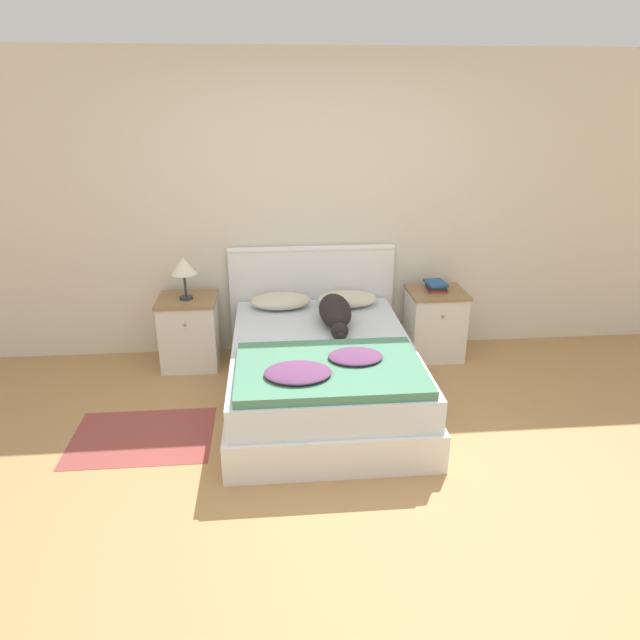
{
  "coord_description": "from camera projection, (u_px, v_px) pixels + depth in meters",
  "views": [
    {
      "loc": [
        -0.37,
        -2.76,
        2.19
      ],
      "look_at": [
        -0.01,
        1.26,
        0.59
      ],
      "focal_mm": 32.0,
      "sensor_mm": 36.0,
      "label": 1
    }
  ],
  "objects": [
    {
      "name": "ground_plane",
      "position": [
        341.0,
        490.0,
        3.39
      ],
      "size": [
        16.0,
        16.0,
        0.0
      ],
      "primitive_type": "plane",
      "color": "tan"
    },
    {
      "name": "wall_back",
      "position": [
        312.0,
        209.0,
        4.89
      ],
      "size": [
        9.0,
        0.06,
        2.55
      ],
      "color": "beige",
      "rests_on": "ground_plane"
    },
    {
      "name": "bed",
      "position": [
        322.0,
        373.0,
        4.28
      ],
      "size": [
        1.38,
        1.94,
        0.49
      ],
      "color": "white",
      "rests_on": "ground_plane"
    },
    {
      "name": "headboard",
      "position": [
        312.0,
        296.0,
        5.11
      ],
      "size": [
        1.46,
        0.06,
        0.97
      ],
      "color": "white",
      "rests_on": "ground_plane"
    },
    {
      "name": "nightstand_left",
      "position": [
        190.0,
        331.0,
        4.87
      ],
      "size": [
        0.49,
        0.46,
        0.61
      ],
      "color": "silver",
      "rests_on": "ground_plane"
    },
    {
      "name": "nightstand_right",
      "position": [
        434.0,
        323.0,
        5.04
      ],
      "size": [
        0.49,
        0.46,
        0.61
      ],
      "color": "silver",
      "rests_on": "ground_plane"
    },
    {
      "name": "pillow_left",
      "position": [
        281.0,
        301.0,
        4.85
      ],
      "size": [
        0.51,
        0.32,
        0.13
      ],
      "color": "beige",
      "rests_on": "bed"
    },
    {
      "name": "pillow_right",
      "position": [
        347.0,
        299.0,
        4.89
      ],
      "size": [
        0.51,
        0.32,
        0.13
      ],
      "color": "beige",
      "rests_on": "bed"
    },
    {
      "name": "quilt",
      "position": [
        328.0,
        369.0,
        3.7
      ],
      "size": [
        1.21,
        0.84,
        0.11
      ],
      "color": "#4C8466",
      "rests_on": "bed"
    },
    {
      "name": "dog",
      "position": [
        335.0,
        312.0,
        4.49
      ],
      "size": [
        0.25,
        0.77,
        0.22
      ],
      "color": "black",
      "rests_on": "bed"
    },
    {
      "name": "book_stack",
      "position": [
        436.0,
        286.0,
        4.94
      ],
      "size": [
        0.18,
        0.23,
        0.07
      ],
      "color": "#AD2D28",
      "rests_on": "nightstand_right"
    },
    {
      "name": "table_lamp",
      "position": [
        183.0,
        267.0,
        4.64
      ],
      "size": [
        0.22,
        0.22,
        0.36
      ],
      "color": "#2D2D33",
      "rests_on": "nightstand_left"
    },
    {
      "name": "rug",
      "position": [
        142.0,
        437.0,
        3.91
      ],
      "size": [
        0.96,
        0.7,
        0.0
      ],
      "color": "#93423D",
      "rests_on": "ground_plane"
    }
  ]
}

